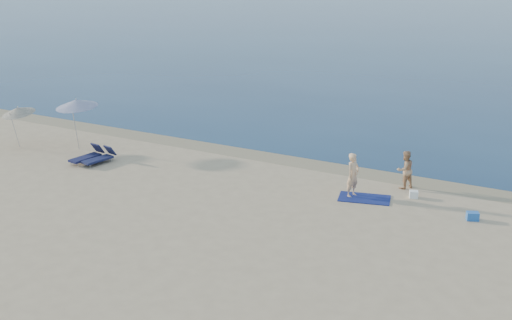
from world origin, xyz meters
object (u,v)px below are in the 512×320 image
(person_left, at_px, (353,175))
(person_right, at_px, (405,170))
(blue_cooler, at_px, (473,216))
(umbrella_near, at_px, (76,103))

(person_left, bearing_deg, person_right, -23.94)
(blue_cooler, height_order, umbrella_near, umbrella_near)
(person_right, bearing_deg, umbrella_near, -46.83)
(blue_cooler, distance_m, umbrella_near, 18.67)
(person_right, height_order, umbrella_near, umbrella_near)
(person_right, distance_m, blue_cooler, 3.77)
(person_right, xyz_separation_m, blue_cooler, (3.10, -2.04, -0.64))
(person_left, height_order, blue_cooler, person_left)
(person_left, distance_m, umbrella_near, 13.99)
(person_left, relative_size, umbrella_near, 0.68)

